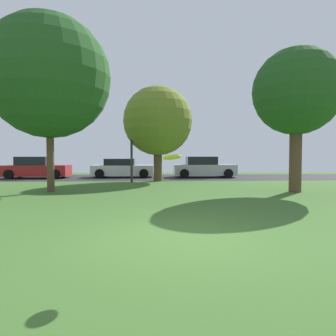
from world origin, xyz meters
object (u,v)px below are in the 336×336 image
object	(u,v)px
maple_tree_far	(158,121)
parked_car_red	(36,168)
street_lamp_post	(132,144)
frisbee_disc	(172,157)
parked_car_silver	(204,168)
parked_car_white	(122,169)
oak_tree_center	(49,77)
oak_tree_left	(297,92)

from	to	relation	value
maple_tree_far	parked_car_red	size ratio (longest dim) A/B	1.33
street_lamp_post	frisbee_disc	bearing A→B (deg)	-83.16
frisbee_disc	parked_car_silver	bearing A→B (deg)	79.04
parked_car_white	street_lamp_post	bearing A→B (deg)	-76.56
parked_car_white	parked_car_silver	xyz separation A→B (m)	(5.92, -0.22, 0.06)
parked_car_red	oak_tree_center	bearing A→B (deg)	-65.11
parked_car_white	street_lamp_post	xyz separation A→B (m)	(0.98, -4.08, 1.62)
oak_tree_center	parked_car_white	world-z (taller)	oak_tree_center
oak_tree_left	parked_car_white	size ratio (longest dim) A/B	1.41
frisbee_disc	street_lamp_post	world-z (taller)	street_lamp_post
oak_tree_left	parked_car_white	distance (m)	12.99
oak_tree_center	parked_car_red	world-z (taller)	oak_tree_center
street_lamp_post	oak_tree_left	bearing A→B (deg)	-34.46
frisbee_disc	parked_car_red	size ratio (longest dim) A/B	0.08
maple_tree_far	frisbee_disc	distance (m)	14.20
maple_tree_far	frisbee_disc	size ratio (longest dim) A/B	16.23
maple_tree_far	parked_car_red	distance (m)	9.41
maple_tree_far	street_lamp_post	bearing A→B (deg)	-156.20
parked_car_white	oak_tree_center	bearing A→B (deg)	-104.24
oak_tree_center	frisbee_disc	size ratio (longest dim) A/B	21.09
parked_car_silver	street_lamp_post	world-z (taller)	street_lamp_post
oak_tree_left	parked_car_red	distance (m)	17.11
parked_car_white	oak_tree_left	bearing A→B (deg)	-47.52
oak_tree_center	street_lamp_post	bearing A→B (deg)	55.16
parked_car_white	parked_car_silver	world-z (taller)	parked_car_silver
oak_tree_center	frisbee_disc	distance (m)	10.57
oak_tree_center	street_lamp_post	size ratio (longest dim) A/B	1.68
oak_tree_left	street_lamp_post	world-z (taller)	oak_tree_left
street_lamp_post	parked_car_white	bearing A→B (deg)	103.44
parked_car_red	parked_car_white	world-z (taller)	parked_car_red
parked_car_white	street_lamp_post	world-z (taller)	street_lamp_post
frisbee_disc	street_lamp_post	bearing A→B (deg)	96.84
oak_tree_center	parked_car_red	xyz separation A→B (m)	(-3.74, 8.05, -4.27)
oak_tree_left	oak_tree_center	size ratio (longest dim) A/B	0.82
maple_tree_far	oak_tree_left	xyz separation A→B (m)	(5.88, -5.79, 0.60)
oak_tree_center	parked_car_white	size ratio (longest dim) A/B	1.72
maple_tree_far	frisbee_disc	xyz separation A→B (m)	(0.04, -14.04, -2.13)
parked_car_white	street_lamp_post	size ratio (longest dim) A/B	0.98
parked_car_red	parked_car_silver	xyz separation A→B (m)	(11.84, 0.37, 0.00)
parked_car_red	maple_tree_far	bearing A→B (deg)	-18.36
parked_car_silver	frisbee_disc	bearing A→B (deg)	-100.96
parked_car_red	frisbee_disc	bearing A→B (deg)	-63.22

